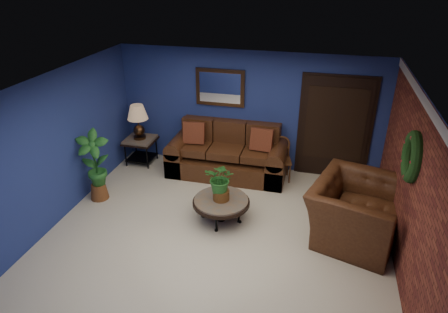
% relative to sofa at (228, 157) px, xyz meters
% --- Properties ---
extents(floor, '(5.50, 5.50, 0.00)m').
position_rel_sofa_xyz_m(floor, '(0.33, -2.09, -0.36)').
color(floor, beige).
rests_on(floor, ground).
extents(wall_back, '(5.50, 0.04, 2.50)m').
position_rel_sofa_xyz_m(wall_back, '(0.33, 0.41, 0.89)').
color(wall_back, navy).
rests_on(wall_back, ground).
extents(wall_left, '(0.04, 5.00, 2.50)m').
position_rel_sofa_xyz_m(wall_left, '(-2.42, -2.09, 0.89)').
color(wall_left, navy).
rests_on(wall_left, ground).
extents(wall_right_brick, '(0.04, 5.00, 2.50)m').
position_rel_sofa_xyz_m(wall_right_brick, '(3.08, -2.09, 0.89)').
color(wall_right_brick, maroon).
rests_on(wall_right_brick, ground).
extents(ceiling, '(5.50, 5.00, 0.02)m').
position_rel_sofa_xyz_m(ceiling, '(0.33, -2.09, 2.14)').
color(ceiling, white).
rests_on(ceiling, wall_back).
extents(crown_molding, '(0.03, 5.00, 0.14)m').
position_rel_sofa_xyz_m(crown_molding, '(3.05, -2.09, 2.07)').
color(crown_molding, white).
rests_on(crown_molding, wall_right_brick).
extents(wall_mirror, '(1.02, 0.06, 0.77)m').
position_rel_sofa_xyz_m(wall_mirror, '(-0.27, 0.37, 1.36)').
color(wall_mirror, '#462A17').
rests_on(wall_mirror, wall_back).
extents(closet_door, '(1.44, 0.06, 2.18)m').
position_rel_sofa_xyz_m(closet_door, '(2.08, 0.38, 0.69)').
color(closet_door, black).
rests_on(closet_door, wall_back).
extents(wreath, '(0.16, 0.72, 0.72)m').
position_rel_sofa_xyz_m(wreath, '(3.02, -2.04, 1.34)').
color(wreath, black).
rests_on(wreath, wall_right_brick).
extents(sofa, '(2.42, 1.04, 1.09)m').
position_rel_sofa_xyz_m(sofa, '(0.00, 0.00, 0.00)').
color(sofa, '#472814').
rests_on(sofa, ground).
extents(coffee_table, '(0.98, 0.98, 0.42)m').
position_rel_sofa_xyz_m(coffee_table, '(0.29, -1.74, 0.01)').
color(coffee_table, '#58534D').
rests_on(coffee_table, ground).
extents(end_table, '(0.64, 0.64, 0.58)m').
position_rel_sofa_xyz_m(end_table, '(-1.97, -0.04, 0.09)').
color(end_table, '#58534D').
rests_on(end_table, ground).
extents(table_lamp, '(0.44, 0.44, 0.73)m').
position_rel_sofa_xyz_m(table_lamp, '(-1.97, -0.04, 0.70)').
color(table_lamp, '#462A17').
rests_on(table_lamp, end_table).
extents(side_chair, '(0.45, 0.45, 0.89)m').
position_rel_sofa_xyz_m(side_chair, '(1.10, 0.02, 0.14)').
color(side_chair, '#5B341A').
rests_on(side_chair, ground).
extents(armchair, '(1.68, 1.81, 0.97)m').
position_rel_sofa_xyz_m(armchair, '(2.48, -1.66, 0.13)').
color(armchair, '#472814').
rests_on(armchair, ground).
extents(coffee_plant, '(0.55, 0.49, 0.68)m').
position_rel_sofa_xyz_m(coffee_plant, '(0.29, -1.74, 0.44)').
color(coffee_plant, brown).
rests_on(coffee_plant, coffee_table).
extents(floor_plant, '(0.39, 0.34, 0.76)m').
position_rel_sofa_xyz_m(floor_plant, '(2.68, -1.05, 0.03)').
color(floor_plant, brown).
rests_on(floor_plant, ground).
extents(tall_plant, '(0.68, 0.56, 1.37)m').
position_rel_sofa_xyz_m(tall_plant, '(-2.12, -1.61, 0.37)').
color(tall_plant, brown).
rests_on(tall_plant, ground).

